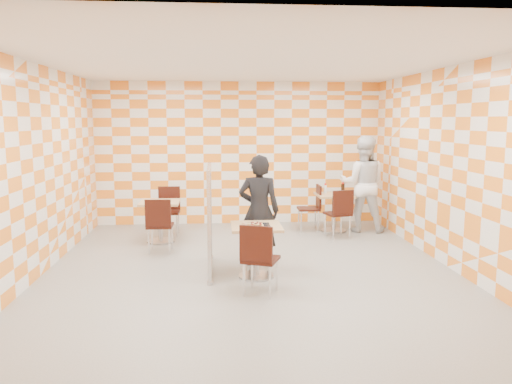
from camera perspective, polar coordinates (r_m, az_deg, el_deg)
room_shell at (r=7.67m, az=-0.95°, el=2.95°), size 7.00×7.00×7.00m
main_table at (r=7.03m, az=0.03°, el=-5.74°), size 0.70×0.70×0.75m
second_table at (r=10.04m, az=8.90°, el=-1.60°), size 0.70×0.70×0.75m
empty_table at (r=9.20m, az=-10.91°, el=-2.54°), size 0.70×0.70×0.75m
chair_main_front at (r=6.28m, az=0.29°, el=-7.11°), size 0.55×0.55×0.92m
chair_second_front at (r=9.44m, az=9.59°, el=-2.02°), size 0.51×0.52×0.92m
chair_second_side at (r=10.01m, az=6.56°, el=-1.38°), size 0.44×0.43×0.92m
chair_empty_near at (r=8.42m, az=-11.01°, el=-3.30°), size 0.43×0.44×0.92m
chair_empty_far at (r=9.79m, az=-9.93°, el=-1.66°), size 0.43×0.44×0.92m
partition at (r=7.29m, az=-5.32°, el=-3.00°), size 0.08×1.38×1.55m
man_dark at (r=7.56m, az=0.34°, el=-2.13°), size 0.68×0.51×1.69m
man_white at (r=10.12m, az=12.11°, el=0.92°), size 1.08×0.93×1.90m
pizza_on_foil at (r=6.96m, az=0.04°, el=-3.70°), size 0.40×0.40×0.04m
sport_bottle at (r=10.10m, az=7.92°, el=0.37°), size 0.06×0.06×0.20m
soda_bottle at (r=10.05m, az=9.90°, el=0.37°), size 0.07×0.07×0.23m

